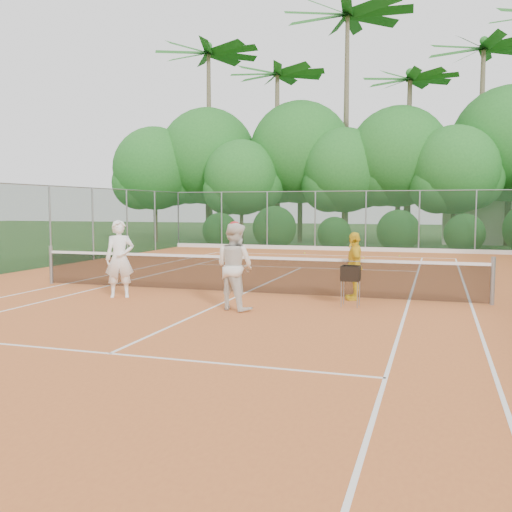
% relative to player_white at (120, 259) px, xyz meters
% --- Properties ---
extents(ground, '(120.00, 120.00, 0.00)m').
position_rel_player_white_xyz_m(ground, '(2.72, 1.58, -0.97)').
color(ground, '#244518').
rests_on(ground, ground).
extents(clay_court, '(18.00, 36.00, 0.02)m').
position_rel_player_white_xyz_m(clay_court, '(2.72, 1.58, -0.96)').
color(clay_court, '#C6652D').
rests_on(clay_court, ground).
extents(club_building, '(8.00, 5.00, 3.00)m').
position_rel_player_white_xyz_m(club_building, '(11.72, 25.58, 0.53)').
color(club_building, beige).
rests_on(club_building, ground).
extents(tennis_net, '(11.97, 0.10, 1.10)m').
position_rel_player_white_xyz_m(tennis_net, '(2.72, 1.58, -0.44)').
color(tennis_net, gray).
rests_on(tennis_net, clay_court).
extents(player_white, '(0.82, 0.72, 1.90)m').
position_rel_player_white_xyz_m(player_white, '(0.00, 0.00, 0.00)').
color(player_white, white).
rests_on(player_white, clay_court).
extents(player_center_grp, '(1.12, 1.01, 1.92)m').
position_rel_player_white_xyz_m(player_center_grp, '(3.26, -0.73, -0.00)').
color(player_center_grp, silver).
rests_on(player_center_grp, clay_court).
extents(player_yellow, '(0.62, 1.02, 1.63)m').
position_rel_player_white_xyz_m(player_yellow, '(5.55, 1.36, -0.14)').
color(player_yellow, yellow).
rests_on(player_yellow, clay_court).
extents(ball_hopper, '(0.40, 0.40, 0.91)m').
position_rel_player_white_xyz_m(ball_hopper, '(5.60, 0.45, -0.23)').
color(ball_hopper, gray).
rests_on(ball_hopper, clay_court).
extents(stray_ball_a, '(0.07, 0.07, 0.07)m').
position_rel_player_white_xyz_m(stray_ball_a, '(1.47, 14.05, -0.92)').
color(stray_ball_a, '#DDF038').
rests_on(stray_ball_a, clay_court).
extents(stray_ball_b, '(0.07, 0.07, 0.07)m').
position_rel_player_white_xyz_m(stray_ball_b, '(5.85, 13.73, -0.92)').
color(stray_ball_b, '#BBD030').
rests_on(stray_ball_b, clay_court).
extents(stray_ball_c, '(0.07, 0.07, 0.07)m').
position_rel_player_white_xyz_m(stray_ball_c, '(4.44, 12.33, -0.92)').
color(stray_ball_c, yellow).
rests_on(stray_ball_c, clay_court).
extents(court_markings, '(11.03, 23.83, 0.01)m').
position_rel_player_white_xyz_m(court_markings, '(2.72, 1.58, -0.95)').
color(court_markings, white).
rests_on(court_markings, clay_court).
extents(fence_back, '(18.07, 0.07, 3.00)m').
position_rel_player_white_xyz_m(fence_back, '(2.72, 16.58, 0.55)').
color(fence_back, '#19381E').
rests_on(fence_back, clay_court).
extents(tropical_treeline, '(32.10, 8.49, 15.03)m').
position_rel_player_white_xyz_m(tropical_treeline, '(4.15, 21.80, 4.14)').
color(tropical_treeline, brown).
rests_on(tropical_treeline, ground).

